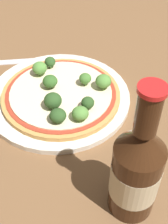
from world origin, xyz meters
name	(u,v)px	position (x,y,z in m)	size (l,w,h in m)	color
ground_plane	(69,96)	(0.00, 0.00, 0.00)	(3.00, 3.00, 0.00)	brown
plate	(60,98)	(0.00, -0.02, 0.01)	(0.30, 0.30, 0.01)	silver
pizza	(61,94)	(0.01, -0.02, 0.02)	(0.25, 0.25, 0.01)	tan
broccoli_floret_0	(88,103)	(0.07, 0.01, 0.04)	(0.03, 0.03, 0.03)	#6B8E51
broccoli_floret_1	(40,68)	(-0.06, -0.04, 0.04)	(0.03, 0.03, 0.03)	#6B8E51
broccoli_floret_2	(50,81)	(-0.01, -0.04, 0.04)	(0.03, 0.03, 0.03)	#6B8E51
broccoli_floret_3	(85,78)	(0.01, 0.03, 0.04)	(0.03, 0.03, 0.03)	#6B8E51
broccoli_floret_4	(50,62)	(-0.08, -0.01, 0.04)	(0.02, 0.02, 0.03)	#6B8E51
broccoli_floret_5	(53,101)	(0.04, -0.05, 0.04)	(0.03, 0.03, 0.03)	#6B8E51
broccoli_floret_6	(103,81)	(0.03, 0.06, 0.04)	(0.03, 0.03, 0.03)	#6B8E51
broccoli_floret_7	(58,116)	(0.08, -0.06, 0.04)	(0.03, 0.03, 0.03)	#6B8E51
broccoli_floret_8	(80,114)	(0.10, -0.02, 0.04)	(0.03, 0.03, 0.03)	#6B8E51
beer_bottle	(136,171)	(0.27, -0.01, 0.09)	(0.07, 0.07, 0.24)	#381E0F
fork	(14,62)	(-0.17, -0.07, 0.00)	(0.08, 0.19, 0.00)	silver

